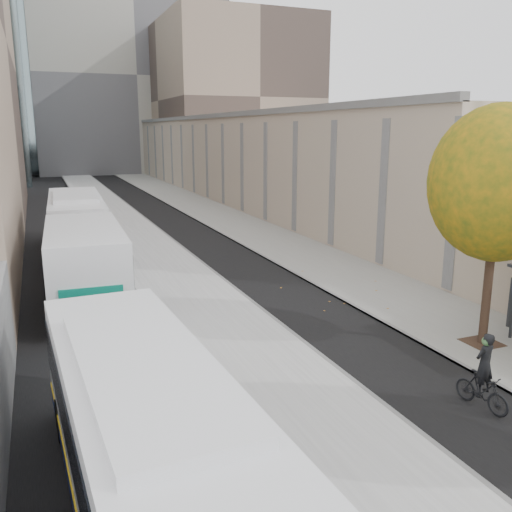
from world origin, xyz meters
TOP-DOWN VIEW (x-y plane):
  - bus_platform at (-3.88, 35.00)m, footprint 4.25×150.00m
  - sidewalk at (4.12, 35.00)m, footprint 4.75×150.00m
  - building_tan at (15.50, 64.00)m, footprint 18.00×92.00m
  - building_far_block at (6.00, 96.00)m, footprint 30.00×18.00m
  - tree_c at (3.60, 13.00)m, footprint 4.20×4.20m
  - bus_far at (-7.73, 27.79)m, footprint 3.56×19.40m
  - cyclist at (0.47, 9.83)m, footprint 0.66×1.61m
  - distant_car at (-7.00, 58.01)m, footprint 1.66×3.74m

SIDE VIEW (x-z plane):
  - sidewalk at x=4.12m, z-range 0.00..0.08m
  - bus_platform at x=-3.88m, z-range 0.00..0.15m
  - distant_car at x=-7.00m, z-range 0.00..1.25m
  - cyclist at x=0.47m, z-range -0.26..1.74m
  - bus_far at x=-7.73m, z-range 0.15..3.37m
  - building_tan at x=15.50m, z-range 0.00..8.00m
  - tree_c at x=3.60m, z-range 1.61..8.89m
  - building_far_block at x=6.00m, z-range 0.00..30.00m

